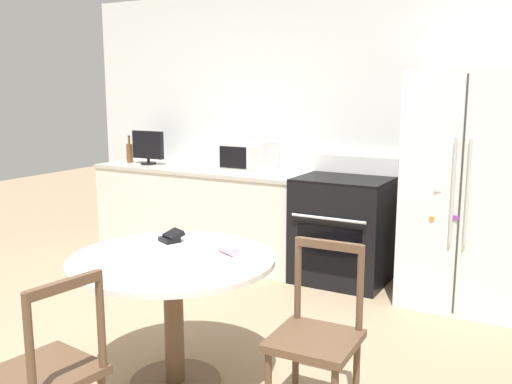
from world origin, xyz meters
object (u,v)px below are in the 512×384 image
at_px(oven_range, 343,229).
at_px(countertop_tv, 148,146).
at_px(counter_bottle, 130,152).
at_px(candle_glass, 165,257).
at_px(wallet, 172,237).
at_px(dining_chair_near, 49,374).
at_px(microwave, 247,156).
at_px(dining_chair_right, 316,338).
at_px(refrigerator, 468,190).

relative_size(oven_range, countertop_tv, 2.91).
bearing_deg(counter_bottle, candle_glass, -45.53).
bearing_deg(wallet, candle_glass, -57.34).
xyz_separation_m(oven_range, counter_bottle, (-2.40, 0.00, 0.54)).
height_order(dining_chair_near, wallet, dining_chair_near).
height_order(countertop_tv, wallet, countertop_tv).
height_order(microwave, dining_chair_right, microwave).
bearing_deg(candle_glass, wallet, 122.66).
xyz_separation_m(oven_range, wallet, (-0.40, -1.91, 0.32)).
bearing_deg(countertop_tv, oven_range, 0.23).
height_order(counter_bottle, dining_chair_near, counter_bottle).
distance_m(microwave, dining_chair_near, 3.24).
height_order(dining_chair_right, candle_glass, dining_chair_right).
bearing_deg(dining_chair_right, candle_glass, 11.90).
bearing_deg(microwave, refrigerator, -3.46).
relative_size(dining_chair_near, candle_glass, 10.77).
height_order(microwave, dining_chair_near, microwave).
distance_m(microwave, dining_chair_right, 2.80).
bearing_deg(microwave, countertop_tv, -175.35).
distance_m(countertop_tv, wallet, 2.60).
bearing_deg(wallet, dining_chair_near, -82.29).
xyz_separation_m(microwave, dining_chair_near, (0.77, -3.09, -0.61)).
relative_size(refrigerator, dining_chair_near, 2.01).
relative_size(refrigerator, oven_range, 1.68).
bearing_deg(dining_chair_near, wallet, 15.63).
relative_size(oven_range, candle_glass, 12.90).
bearing_deg(wallet, counter_bottle, 136.33).
distance_m(refrigerator, candle_glass, 2.54).
bearing_deg(dining_chair_right, oven_range, -74.95).
relative_size(counter_bottle, dining_chair_right, 0.32).
bearing_deg(countertop_tv, dining_chair_right, -36.79).
bearing_deg(dining_chair_right, counter_bottle, -36.48).
bearing_deg(refrigerator, microwave, 176.54).
distance_m(countertop_tv, dining_chair_right, 3.53).
height_order(countertop_tv, counter_bottle, countertop_tv).
bearing_deg(microwave, candle_glass, -70.07).
xyz_separation_m(oven_range, microwave, (-1.02, 0.08, 0.58)).
bearing_deg(dining_chair_near, oven_range, 3.20).
distance_m(dining_chair_near, wallet, 1.16).
relative_size(refrigerator, dining_chair_right, 2.01).
bearing_deg(dining_chair_right, countertop_tv, -38.77).
height_order(microwave, candle_glass, microwave).
distance_m(counter_bottle, candle_glass, 3.21).
bearing_deg(candle_glass, refrigerator, 62.26).
bearing_deg(candle_glass, dining_chair_right, 13.88).
distance_m(refrigerator, dining_chair_near, 3.26).
bearing_deg(microwave, counter_bottle, -176.77).
bearing_deg(wallet, oven_range, 78.28).
bearing_deg(wallet, microwave, 107.26).
xyz_separation_m(microwave, candle_glass, (0.86, -2.37, -0.25)).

